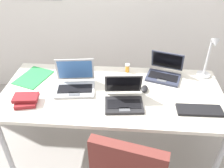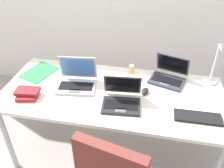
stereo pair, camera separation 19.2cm
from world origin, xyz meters
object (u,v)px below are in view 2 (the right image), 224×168
desk_lamp (216,64)px  book_stack (27,94)px  laptop_by_keyboard (77,81)px  laptop_front_right (122,99)px  laptop_near_mouse (168,76)px  computer_mouse (145,91)px  paper_folder_center (39,72)px  cell_phone (120,82)px  external_keyboard (198,117)px  pill_bottle (132,69)px

desk_lamp → book_stack: 1.53m
laptop_by_keyboard → laptop_front_right: bearing=-21.7°
desk_lamp → book_stack: desk_lamp is taller
desk_lamp → laptop_near_mouse: (-0.36, -0.01, -0.15)m
desk_lamp → computer_mouse: desk_lamp is taller
book_stack → paper_folder_center: (-0.07, 0.35, -0.03)m
book_stack → laptop_near_mouse: bearing=22.9°
laptop_near_mouse → book_stack: bearing=-157.1°
desk_lamp → laptop_by_keyboard: size_ratio=1.16×
desk_lamp → cell_phone: (-0.76, -0.13, -0.19)m
laptop_by_keyboard → external_keyboard: size_ratio=1.05×
laptop_near_mouse → pill_bottle: 0.33m
computer_mouse → cell_phone: size_ratio=0.71×
laptop_front_right → pill_bottle: (0.02, 0.45, -0.00)m
computer_mouse → paper_folder_center: computer_mouse is taller
laptop_near_mouse → pill_bottle: bearing=170.7°
external_keyboard → paper_folder_center: size_ratio=1.06×
external_keyboard → cell_phone: (-0.62, 0.33, -0.01)m
laptop_by_keyboard → computer_mouse: size_ratio=3.59×
laptop_front_right → book_stack: size_ratio=1.57×
pill_bottle → paper_folder_center: bearing=-168.7°
laptop_near_mouse → cell_phone: 0.42m
book_stack → laptop_front_right: bearing=4.7°
laptop_near_mouse → pill_bottle: (-0.33, 0.05, -0.00)m
external_keyboard → computer_mouse: (-0.39, 0.23, 0.01)m
laptop_near_mouse → book_stack: laptop_near_mouse is taller
book_stack → cell_phone: bearing=26.5°
laptop_by_keyboard → pill_bottle: size_ratio=4.37×
book_stack → external_keyboard: bearing=0.3°
laptop_front_right → laptop_near_mouse: (0.34, 0.40, 0.00)m
external_keyboard → laptop_front_right: bearing=173.4°
pill_bottle → desk_lamp: bearing=-4.0°
external_keyboard → computer_mouse: 0.45m
cell_phone → laptop_front_right: bearing=-119.1°
cell_phone → book_stack: book_stack is taller
desk_lamp → external_keyboard: (-0.14, -0.46, -0.19)m
laptop_near_mouse → external_keyboard: bearing=-64.8°
laptop_by_keyboard → cell_phone: 0.37m
desk_lamp → external_keyboard: desk_lamp is taller
desk_lamp → laptop_by_keyboard: 1.14m
external_keyboard → book_stack: book_stack is taller
desk_lamp → laptop_front_right: 0.82m
laptop_by_keyboard → cell_phone: size_ratio=2.54×
laptop_by_keyboard → external_keyboard: 0.99m
pill_bottle → paper_folder_center: pill_bottle is taller
laptop_by_keyboard → computer_mouse: (0.57, 0.01, -0.03)m
paper_folder_center → pill_bottle: bearing=11.3°
desk_lamp → computer_mouse: (-0.54, -0.23, -0.18)m
computer_mouse → cell_phone: (-0.22, 0.11, -0.01)m
cell_phone → paper_folder_center: size_ratio=0.44×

